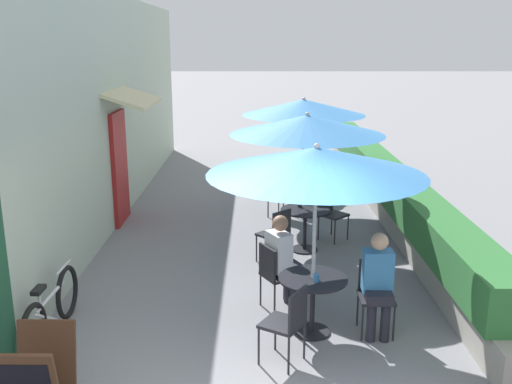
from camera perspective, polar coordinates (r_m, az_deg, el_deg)
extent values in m
cube|color=#B2C1AD|center=(11.46, -13.76, 8.24)|extent=(0.24, 13.30, 4.20)
cube|color=maroon|center=(10.96, -13.41, 2.39)|extent=(0.08, 0.96, 2.10)
cube|color=beige|center=(10.69, -12.19, 9.22)|extent=(0.78, 1.80, 0.30)
cube|color=gray|center=(11.70, 12.86, -0.96)|extent=(0.44, 12.30, 0.45)
cube|color=#2D6B33|center=(11.57, 13.00, 1.45)|extent=(0.60, 11.69, 0.56)
cylinder|color=black|center=(6.99, 5.64, -13.70)|extent=(0.44, 0.44, 0.02)
cylinder|color=black|center=(6.84, 5.71, -11.21)|extent=(0.06, 0.06, 0.68)
cylinder|color=black|center=(6.70, 5.79, -8.62)|extent=(0.80, 0.80, 0.02)
cylinder|color=#B7B7BC|center=(6.55, 5.88, -5.38)|extent=(0.04, 0.04, 2.18)
cone|color=#387ABC|center=(6.27, 6.12, 3.11)|extent=(2.43, 2.43, 0.31)
sphere|color=#B7B7BC|center=(6.24, 6.16, 4.58)|extent=(0.07, 0.07, 0.07)
cube|color=#232328|center=(6.20, 2.67, -13.02)|extent=(0.55, 0.55, 0.04)
cube|color=#232328|center=(6.03, 4.27, -11.66)|extent=(0.22, 0.34, 0.42)
cylinder|color=#232328|center=(6.52, 2.00, -13.75)|extent=(0.02, 0.02, 0.45)
cylinder|color=#232328|center=(6.25, 0.33, -15.11)|extent=(0.02, 0.02, 0.45)
cylinder|color=#232328|center=(6.38, 4.91, -14.52)|extent=(0.02, 0.02, 0.45)
cylinder|color=#232328|center=(6.10, 3.34, -15.97)|extent=(0.02, 0.02, 0.45)
cube|color=#232328|center=(6.89, 12.00, -10.35)|extent=(0.41, 0.41, 0.04)
cube|color=#232328|center=(6.97, 11.82, -8.14)|extent=(0.38, 0.04, 0.42)
cylinder|color=#232328|center=(6.80, 10.64, -12.74)|extent=(0.02, 0.02, 0.45)
cylinder|color=#232328|center=(6.87, 13.68, -12.64)|extent=(0.02, 0.02, 0.45)
cylinder|color=#232328|center=(7.12, 10.18, -11.40)|extent=(0.02, 0.02, 0.45)
cylinder|color=#232328|center=(7.18, 13.08, -11.32)|extent=(0.02, 0.02, 0.45)
cylinder|color=#23232D|center=(6.81, 11.50, -12.64)|extent=(0.11, 0.11, 0.47)
cylinder|color=#23232D|center=(6.84, 12.85, -12.59)|extent=(0.11, 0.11, 0.47)
cube|color=#23232D|center=(6.78, 12.17, -10.06)|extent=(0.31, 0.37, 0.12)
cube|color=teal|center=(6.78, 12.12, -7.75)|extent=(0.34, 0.23, 0.50)
sphere|color=tan|center=(6.63, 12.32, -4.86)|extent=(0.20, 0.20, 0.20)
cube|color=#232328|center=(7.36, 2.45, -8.32)|extent=(0.54, 0.54, 0.04)
cube|color=#232328|center=(7.19, 1.19, -7.07)|extent=(0.21, 0.35, 0.42)
cylinder|color=#232328|center=(7.40, 4.37, -10.12)|extent=(0.02, 0.02, 0.45)
cylinder|color=#232328|center=(7.68, 2.89, -9.14)|extent=(0.02, 0.02, 0.45)
cylinder|color=#232328|center=(7.23, 1.93, -10.73)|extent=(0.02, 0.02, 0.45)
cylinder|color=#232328|center=(7.51, 0.52, -9.69)|extent=(0.02, 0.02, 0.45)
cylinder|color=#23232D|center=(7.47, 3.95, -9.77)|extent=(0.11, 0.11, 0.47)
cylinder|color=#23232D|center=(7.60, 3.29, -9.34)|extent=(0.11, 0.11, 0.47)
cube|color=#23232D|center=(7.37, 3.06, -7.61)|extent=(0.46, 0.44, 0.12)
cube|color=white|center=(7.23, 2.34, -5.95)|extent=(0.36, 0.40, 0.50)
sphere|color=#A87556|center=(7.11, 2.51, -3.13)|extent=(0.20, 0.20, 0.20)
cylinder|color=teal|center=(6.58, 6.11, -8.54)|extent=(0.07, 0.07, 0.09)
cylinder|color=black|center=(9.49, 4.91, -5.73)|extent=(0.44, 0.44, 0.02)
cylinder|color=black|center=(9.38, 4.96, -3.80)|extent=(0.06, 0.06, 0.68)
cylinder|color=black|center=(9.28, 5.01, -1.82)|extent=(0.80, 0.80, 0.02)
cylinder|color=#B7B7BC|center=(9.17, 5.06, 0.59)|extent=(0.04, 0.04, 2.18)
cone|color=#387ABC|center=(8.98, 5.21, 6.71)|extent=(2.43, 2.43, 0.31)
sphere|color=#B7B7BC|center=(8.95, 5.23, 7.74)|extent=(0.07, 0.07, 0.07)
cube|color=#232328|center=(8.83, 1.77, -4.27)|extent=(0.57, 0.57, 0.04)
cube|color=#232328|center=(8.64, 2.65, -3.24)|extent=(0.30, 0.28, 0.42)
cylinder|color=#232328|center=(9.15, 1.75, -5.07)|extent=(0.02, 0.02, 0.45)
cylinder|color=#232328|center=(8.91, 0.11, -5.62)|extent=(0.02, 0.02, 0.45)
cylinder|color=#232328|center=(8.91, 3.40, -5.64)|extent=(0.02, 0.02, 0.45)
cylinder|color=#232328|center=(8.67, 1.76, -6.22)|extent=(0.02, 0.02, 0.45)
cube|color=#232328|center=(9.89, 7.83, -2.28)|extent=(0.57, 0.57, 0.04)
cube|color=#232328|center=(9.94, 7.04, -0.90)|extent=(0.30, 0.28, 0.42)
cylinder|color=#232328|center=(9.72, 7.94, -3.99)|extent=(0.02, 0.02, 0.45)
cylinder|color=#232328|center=(9.99, 9.24, -3.51)|extent=(0.02, 0.02, 0.45)
cylinder|color=#232328|center=(9.94, 6.32, -3.51)|extent=(0.02, 0.02, 0.45)
cylinder|color=#232328|center=(10.20, 7.63, -3.06)|extent=(0.02, 0.02, 0.45)
cylinder|color=#232328|center=(9.39, 4.47, -1.23)|extent=(0.07, 0.07, 0.09)
cylinder|color=black|center=(11.79, 4.63, -1.58)|extent=(0.44, 0.44, 0.02)
cylinder|color=black|center=(11.70, 4.67, 0.01)|extent=(0.06, 0.06, 0.68)
cylinder|color=black|center=(11.61, 4.70, 1.62)|extent=(0.80, 0.80, 0.02)
cylinder|color=#B7B7BC|center=(11.53, 4.75, 3.57)|extent=(0.04, 0.04, 2.18)
cone|color=#387ABC|center=(11.37, 4.85, 8.45)|extent=(2.43, 2.43, 0.31)
sphere|color=#B7B7BC|center=(11.36, 4.87, 9.27)|extent=(0.07, 0.07, 0.07)
cube|color=#232328|center=(12.28, 6.57, 1.17)|extent=(0.56, 0.56, 0.04)
cube|color=#232328|center=(12.33, 5.86, 2.24)|extent=(0.25, 0.32, 0.42)
cylinder|color=#232328|center=(12.10, 6.82, -0.15)|extent=(0.02, 0.02, 0.45)
cylinder|color=#232328|center=(12.40, 7.68, 0.19)|extent=(0.02, 0.02, 0.45)
cylinder|color=#232328|center=(12.28, 5.38, 0.11)|extent=(0.02, 0.02, 0.45)
cylinder|color=#232328|center=(12.58, 6.26, 0.45)|extent=(0.02, 0.02, 0.45)
cube|color=#232328|center=(11.07, 2.59, -0.28)|extent=(0.56, 0.56, 0.04)
cube|color=#232328|center=(10.92, 3.40, 0.63)|extent=(0.25, 0.32, 0.42)
cylinder|color=#232328|center=(11.38, 2.35, -1.04)|extent=(0.02, 0.02, 0.45)
cylinder|color=#232328|center=(11.09, 1.28, -1.44)|extent=(0.02, 0.02, 0.45)
cylinder|color=#232328|center=(11.18, 3.86, -1.35)|extent=(0.02, 0.02, 0.45)
cylinder|color=#232328|center=(10.89, 2.81, -1.77)|extent=(0.02, 0.02, 0.45)
cylinder|color=white|center=(11.53, 4.19, 1.83)|extent=(0.07, 0.07, 0.09)
torus|color=black|center=(7.55, -18.30, -9.47)|extent=(0.08, 0.67, 0.66)
torus|color=black|center=(6.69, -21.31, -13.05)|extent=(0.08, 0.67, 0.66)
cylinder|color=silver|center=(7.04, -19.84, -9.81)|extent=(0.06, 0.81, 0.04)
cylinder|color=silver|center=(6.96, -20.25, -11.67)|extent=(0.06, 0.59, 0.39)
cylinder|color=silver|center=(6.76, -20.78, -10.03)|extent=(0.04, 0.04, 0.23)
cube|color=black|center=(6.71, -20.87, -9.13)|extent=(0.11, 0.22, 0.05)
cylinder|color=silver|center=(7.38, -18.63, -7.13)|extent=(0.04, 0.46, 0.03)
cube|color=#422819|center=(5.74, -20.12, -16.36)|extent=(0.53, 0.24, 0.91)
cube|color=black|center=(5.74, -20.07, -16.10)|extent=(0.43, 0.16, 0.69)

